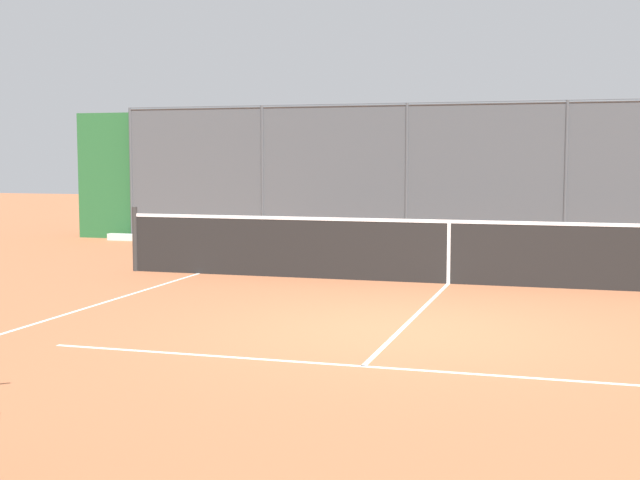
{
  "coord_description": "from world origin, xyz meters",
  "views": [
    {
      "loc": [
        -1.83,
        9.28,
        1.89
      ],
      "look_at": [
        0.68,
        0.78,
        1.05
      ],
      "focal_mm": 49.15,
      "sensor_mm": 36.0,
      "label": 1
    }
  ],
  "objects": [
    {
      "name": "fence_backdrop",
      "position": [
        0.0,
        -9.26,
        1.44
      ],
      "size": [
        18.87,
        1.37,
        3.0
      ],
      "color": "#474C51",
      "rests_on": "ground"
    },
    {
      "name": "ground_plane",
      "position": [
        0.0,
        0.0,
        0.0
      ],
      "size": [
        60.0,
        60.0,
        0.0
      ],
      "primitive_type": "plane",
      "color": "#A8603D"
    },
    {
      "name": "court_line_markings",
      "position": [
        0.0,
        2.0,
        0.0
      ],
      "size": [
        8.18,
        9.88,
        0.01
      ],
      "color": "white",
      "rests_on": "ground"
    },
    {
      "name": "tennis_net",
      "position": [
        0.0,
        -3.71,
        0.49
      ],
      "size": [
        10.51,
        0.09,
        1.07
      ],
      "color": "#2D2D2D",
      "rests_on": "ground"
    }
  ]
}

